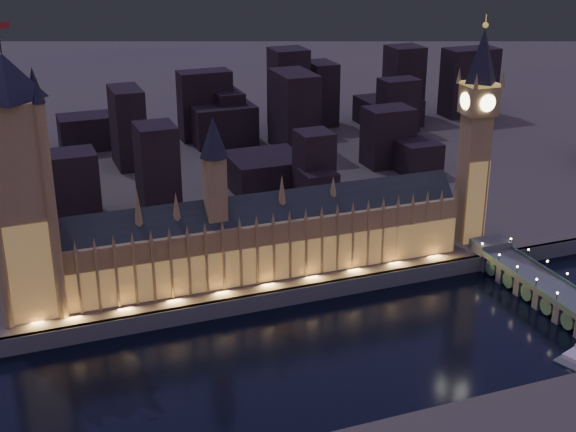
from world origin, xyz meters
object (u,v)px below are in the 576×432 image
object	(u,v)px
victoria_tower	(18,177)
westminster_bridge	(551,295)
palace_of_westminster	(256,238)
elizabeth_tower	(477,119)

from	to	relation	value
victoria_tower	westminster_bridge	distance (m)	238.79
palace_of_westminster	victoria_tower	bearing A→B (deg)	179.90
victoria_tower	elizabeth_tower	world-z (taller)	victoria_tower
victoria_tower	elizabeth_tower	size ratio (longest dim) A/B	1.07
elizabeth_tower	westminster_bridge	xyz separation A→B (m)	(2.85, -65.38, -66.34)
elizabeth_tower	westminster_bridge	bearing A→B (deg)	-87.50
palace_of_westminster	victoria_tower	xyz separation A→B (m)	(-101.73, 0.18, 42.62)
palace_of_westminster	victoria_tower	size ratio (longest dim) A/B	1.64
palace_of_westminster	elizabeth_tower	size ratio (longest dim) A/B	1.75
victoria_tower	westminster_bridge	xyz separation A→B (m)	(220.85, -65.38, -63.00)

